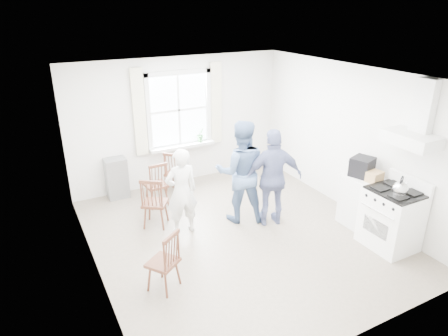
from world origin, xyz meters
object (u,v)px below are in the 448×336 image
Objects in this scene: gas_stove at (391,218)px; low_cabinet at (360,201)px; person_left at (182,192)px; windsor_chair_b at (153,198)px; windsor_chair_a at (158,180)px; windsor_chair_c at (168,256)px; person_right at (273,178)px; stereo_stack at (362,167)px; person_mid at (241,172)px.

gas_stove is 1.24× the size of low_cabinet.
windsor_chair_b is at bearing -39.28° from person_left.
low_cabinet is at bearing -38.19° from windsor_chair_a.
windsor_chair_a is at bearing 141.81° from low_cabinet.
windsor_chair_a is (-2.81, 2.21, 0.09)m from low_cabinet.
windsor_chair_a reaches higher than windsor_chair_c.
gas_stove is 0.66× the size of person_right.
person_right is (1.46, -0.45, 0.11)m from person_left.
gas_stove is at bearing 146.66° from person_left.
stereo_stack is at bearing 159.16° from person_left.
stereo_stack is 3.48m from windsor_chair_b.
person_mid is 0.56m from person_right.
stereo_stack reaches higher than windsor_chair_c.
person_left is at bearing 60.72° from windsor_chair_c.
windsor_chair_c is 0.59× the size of person_left.
windsor_chair_b is at bearing 144.08° from gas_stove.
low_cabinet is 0.50× the size of person_mid.
person_left reaches higher than stereo_stack.
low_cabinet is at bearing 84.32° from gas_stove.
gas_stove is at bearing -95.68° from low_cabinet.
person_left is 0.82× the size of person_mid.
gas_stove is 3.78m from windsor_chair_b.
gas_stove is 2.57× the size of stereo_stack.
low_cabinet reaches higher than windsor_chair_c.
gas_stove is at bearing -35.92° from windsor_chair_b.
person_left reaches higher than windsor_chair_a.
windsor_chair_c is at bearing 62.51° from person_left.
gas_stove is at bearing 155.88° from person_mid.
windsor_chair_b is at bearing 154.70° from stereo_stack.
gas_stove is 1.29× the size of windsor_chair_c.
person_left reaches higher than gas_stove.
stereo_stack is 0.50× the size of windsor_chair_c.
windsor_chair_b is 0.54× the size of person_right.
windsor_chair_c is 0.52× the size of person_right.
low_cabinet is at bearing 1.53° from windsor_chair_c.
stereo_stack is at bearing 171.49° from person_mid.
windsor_chair_a is (-2.74, 2.91, 0.06)m from gas_stove.
gas_stove is at bearing -10.14° from windsor_chair_c.
windsor_chair_c is at bearing -105.94° from windsor_chair_a.
person_right is at bearing -43.96° from windsor_chair_a.
windsor_chair_a is 0.97× the size of windsor_chair_b.
windsor_chair_b is at bearing -114.99° from windsor_chair_a.
windsor_chair_b is 1.05× the size of windsor_chair_c.
low_cabinet is 0.98× the size of windsor_chair_b.
windsor_chair_b is 2.02m from person_right.
person_right is at bearing 164.89° from person_left.
windsor_chair_c is (-3.47, -0.09, 0.08)m from low_cabinet.
person_left is at bearing 20.68° from person_mid.
gas_stove is 3.45m from windsor_chair_c.
person_mid is (-1.69, 1.12, 0.45)m from low_cabinet.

